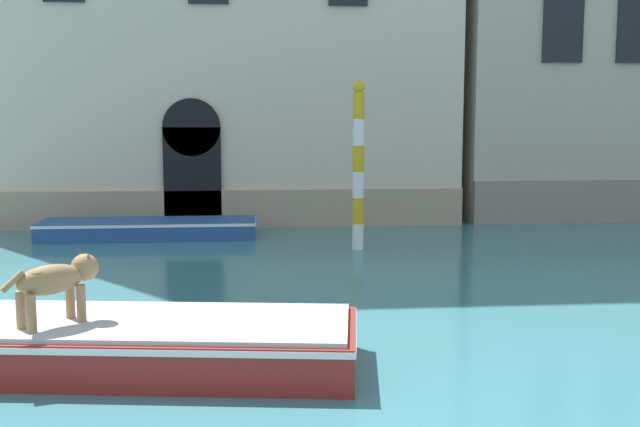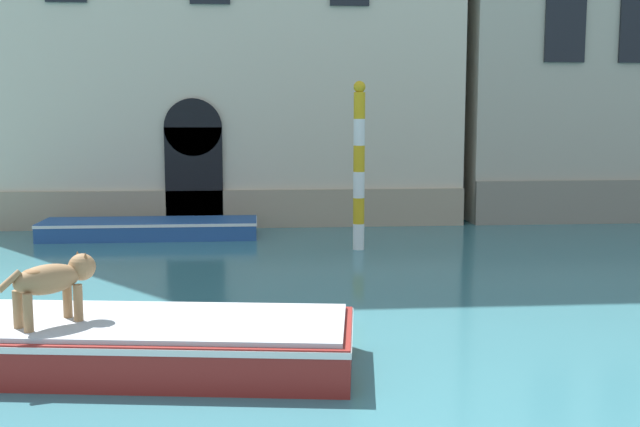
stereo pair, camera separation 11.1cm
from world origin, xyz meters
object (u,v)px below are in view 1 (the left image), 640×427
boat_moored_near_palazzo (149,228)px  mooring_pole_0 (358,165)px  boat_foreground (121,342)px  dog_on_deck (57,280)px

boat_moored_near_palazzo → mooring_pole_0: (5.41, -2.28, 1.83)m
boat_foreground → dog_on_deck: size_ratio=6.18×
dog_on_deck → mooring_pole_0: bearing=16.3°
mooring_pole_0 → boat_moored_near_palazzo: bearing=157.2°
boat_foreground → boat_moored_near_palazzo: 10.83m
dog_on_deck → boat_moored_near_palazzo: dog_on_deck is taller
boat_foreground → mooring_pole_0: mooring_pole_0 is taller
boat_foreground → boat_moored_near_palazzo: (-1.07, 10.78, -0.08)m
dog_on_deck → mooring_pole_0: mooring_pole_0 is taller
dog_on_deck → mooring_pole_0: (5.08, 8.63, 0.88)m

